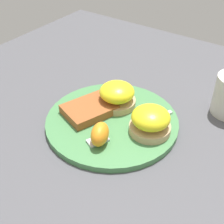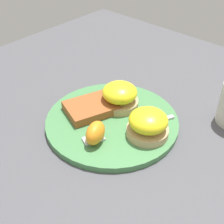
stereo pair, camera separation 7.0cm
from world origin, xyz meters
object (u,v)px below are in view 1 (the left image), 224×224
at_px(sandwich_benedict_left, 150,121).
at_px(hashbrown_patty, 89,109).
at_px(fork, 127,129).
at_px(sandwich_benedict_right, 117,95).
at_px(orange_wedge, 100,134).

relative_size(sandwich_benedict_left, hashbrown_patty, 0.79).
distance_m(sandwich_benedict_left, fork, 0.06).
height_order(sandwich_benedict_left, hashbrown_patty, sandwich_benedict_left).
height_order(sandwich_benedict_right, hashbrown_patty, sandwich_benedict_right).
relative_size(sandwich_benedict_left, orange_wedge, 1.50).
distance_m(sandwich_benedict_right, orange_wedge, 0.14).
bearing_deg(sandwich_benedict_right, sandwich_benedict_left, -109.01).
bearing_deg(sandwich_benedict_right, fork, -132.63).
bearing_deg(fork, hashbrown_patty, 88.49).
bearing_deg(sandwich_benedict_left, orange_wedge, 142.98).
distance_m(sandwich_benedict_left, orange_wedge, 0.11).
bearing_deg(sandwich_benedict_right, hashbrown_patty, 150.22).
xyz_separation_m(orange_wedge, fork, (0.06, -0.02, -0.02)).
distance_m(hashbrown_patty, orange_wedge, 0.11).
bearing_deg(fork, sandwich_benedict_left, -59.38).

